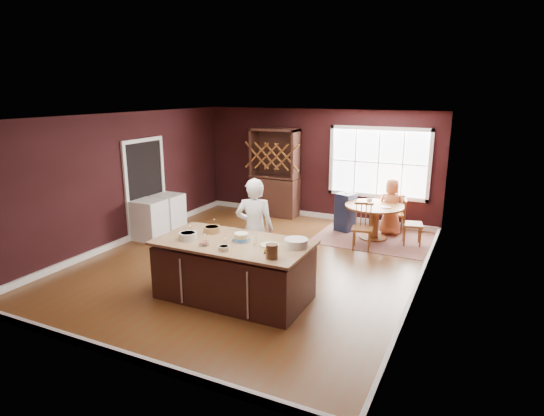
{
  "coord_description": "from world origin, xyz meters",
  "views": [
    {
      "loc": [
        3.79,
        -7.04,
        3.14
      ],
      "look_at": [
        0.32,
        0.19,
        1.05
      ],
      "focal_mm": 30.0,
      "sensor_mm": 36.0,
      "label": 1
    }
  ],
  "objects_px": {
    "chair_east": "(413,222)",
    "washer": "(150,220)",
    "layer_cake": "(241,237)",
    "chair_south": "(362,227)",
    "baker": "(255,230)",
    "toddler": "(346,196)",
    "dining_table": "(374,215)",
    "seated_woman": "(391,207)",
    "high_chair": "(345,211)",
    "hutch": "(275,173)",
    "dryer": "(168,213)",
    "kitchen_island": "(234,271)",
    "chair_north": "(396,212)"
  },
  "relations": [
    {
      "from": "chair_east",
      "to": "washer",
      "type": "distance_m",
      "value": 5.56
    },
    {
      "from": "layer_cake",
      "to": "chair_south",
      "type": "xyz_separation_m",
      "value": [
        1.11,
        2.96,
        -0.5
      ]
    },
    {
      "from": "baker",
      "to": "washer",
      "type": "distance_m",
      "value": 3.2
    },
    {
      "from": "layer_cake",
      "to": "toddler",
      "type": "xyz_separation_m",
      "value": [
        0.41,
        4.11,
        -0.17
      ]
    },
    {
      "from": "chair_south",
      "to": "toddler",
      "type": "relative_size",
      "value": 3.67
    },
    {
      "from": "dining_table",
      "to": "seated_woman",
      "type": "distance_m",
      "value": 0.55
    },
    {
      "from": "high_chair",
      "to": "hutch",
      "type": "bearing_deg",
      "value": -178.22
    },
    {
      "from": "baker",
      "to": "chair_east",
      "type": "height_order",
      "value": "baker"
    },
    {
      "from": "chair_east",
      "to": "toddler",
      "type": "relative_size",
      "value": 3.76
    },
    {
      "from": "high_chair",
      "to": "dryer",
      "type": "distance_m",
      "value": 4.03
    },
    {
      "from": "high_chair",
      "to": "dryer",
      "type": "relative_size",
      "value": 1.07
    },
    {
      "from": "dining_table",
      "to": "chair_east",
      "type": "relative_size",
      "value": 1.29
    },
    {
      "from": "kitchen_island",
      "to": "chair_north",
      "type": "height_order",
      "value": "kitchen_island"
    },
    {
      "from": "seated_woman",
      "to": "hutch",
      "type": "distance_m",
      "value": 3.07
    },
    {
      "from": "chair_north",
      "to": "dryer",
      "type": "distance_m",
      "value": 5.16
    },
    {
      "from": "chair_north",
      "to": "toddler",
      "type": "relative_size",
      "value": 3.5
    },
    {
      "from": "high_chair",
      "to": "layer_cake",
      "type": "bearing_deg",
      "value": -79.44
    },
    {
      "from": "high_chair",
      "to": "chair_east",
      "type": "bearing_deg",
      "value": 4.34
    },
    {
      "from": "washer",
      "to": "dryer",
      "type": "height_order",
      "value": "washer"
    },
    {
      "from": "chair_east",
      "to": "kitchen_island",
      "type": "bearing_deg",
      "value": 138.24
    },
    {
      "from": "kitchen_island",
      "to": "dining_table",
      "type": "bearing_deg",
      "value": 71.75
    },
    {
      "from": "chair_north",
      "to": "seated_woman",
      "type": "xyz_separation_m",
      "value": [
        -0.06,
        -0.25,
        0.18
      ]
    },
    {
      "from": "baker",
      "to": "chair_east",
      "type": "distance_m",
      "value": 3.67
    },
    {
      "from": "dining_table",
      "to": "washer",
      "type": "relative_size",
      "value": 1.46
    },
    {
      "from": "seated_woman",
      "to": "toddler",
      "type": "xyz_separation_m",
      "value": [
        -1.01,
        -0.13,
        0.17
      ]
    },
    {
      "from": "chair_south",
      "to": "high_chair",
      "type": "height_order",
      "value": "chair_south"
    },
    {
      "from": "layer_cake",
      "to": "toddler",
      "type": "distance_m",
      "value": 4.13
    },
    {
      "from": "toddler",
      "to": "high_chair",
      "type": "bearing_deg",
      "value": -69.71
    },
    {
      "from": "dining_table",
      "to": "washer",
      "type": "xyz_separation_m",
      "value": [
        -4.35,
        -2.12,
        -0.1
      ]
    },
    {
      "from": "dryer",
      "to": "dining_table",
      "type": "bearing_deg",
      "value": 18.83
    },
    {
      "from": "baker",
      "to": "hutch",
      "type": "distance_m",
      "value": 4.12
    },
    {
      "from": "toddler",
      "to": "dryer",
      "type": "bearing_deg",
      "value": -153.0
    },
    {
      "from": "baker",
      "to": "chair_south",
      "type": "xyz_separation_m",
      "value": [
        1.26,
        2.23,
        -0.4
      ]
    },
    {
      "from": "chair_south",
      "to": "washer",
      "type": "xyz_separation_m",
      "value": [
        -4.3,
        -1.32,
        -0.05
      ]
    },
    {
      "from": "baker",
      "to": "dryer",
      "type": "xyz_separation_m",
      "value": [
        -3.03,
        1.55,
        -0.45
      ]
    },
    {
      "from": "baker",
      "to": "chair_north",
      "type": "height_order",
      "value": "baker"
    },
    {
      "from": "dining_table",
      "to": "chair_south",
      "type": "relative_size",
      "value": 1.32
    },
    {
      "from": "dining_table",
      "to": "dryer",
      "type": "distance_m",
      "value": 4.59
    },
    {
      "from": "high_chair",
      "to": "dryer",
      "type": "xyz_separation_m",
      "value": [
        -3.62,
        -1.76,
        -0.03
      ]
    },
    {
      "from": "baker",
      "to": "hutch",
      "type": "bearing_deg",
      "value": -88.5
    },
    {
      "from": "chair_north",
      "to": "seated_woman",
      "type": "height_order",
      "value": "seated_woman"
    },
    {
      "from": "layer_cake",
      "to": "hutch",
      "type": "height_order",
      "value": "hutch"
    },
    {
      "from": "chair_east",
      "to": "hutch",
      "type": "relative_size",
      "value": 0.44
    },
    {
      "from": "layer_cake",
      "to": "chair_east",
      "type": "bearing_deg",
      "value": 61.82
    },
    {
      "from": "baker",
      "to": "toddler",
      "type": "relative_size",
      "value": 6.74
    },
    {
      "from": "washer",
      "to": "dryer",
      "type": "xyz_separation_m",
      "value": [
        0.0,
        0.64,
        -0.0
      ]
    },
    {
      "from": "kitchen_island",
      "to": "chair_east",
      "type": "height_order",
      "value": "chair_east"
    },
    {
      "from": "kitchen_island",
      "to": "dryer",
      "type": "distance_m",
      "value": 3.87
    },
    {
      "from": "chair_south",
      "to": "seated_woman",
      "type": "distance_m",
      "value": 1.32
    },
    {
      "from": "kitchen_island",
      "to": "dryer",
      "type": "height_order",
      "value": "kitchen_island"
    }
  ]
}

